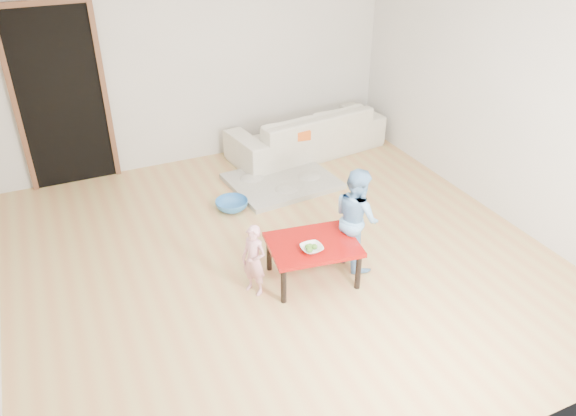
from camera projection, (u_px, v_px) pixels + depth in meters
floor at (280, 256)px, 5.49m from camera, size 5.00×5.00×0.01m
back_wall at (196, 59)px, 6.79m from camera, size 5.00×0.02×2.60m
right_wall at (503, 93)px, 5.72m from camera, size 0.02×5.00×2.60m
doorway at (61, 100)px, 6.34m from camera, size 1.02×0.08×2.11m
sofa at (306, 131)px, 7.40m from camera, size 2.15×1.07×0.60m
cushion at (289, 132)px, 6.99m from camera, size 0.48×0.44×0.12m
red_table at (313, 261)px, 5.08m from camera, size 0.86×0.70×0.39m
bowl at (312, 248)px, 4.86m from camera, size 0.19×0.19×0.05m
broccoli at (312, 248)px, 4.86m from camera, size 0.12×0.12×0.06m
child_pink at (254, 260)px, 4.85m from camera, size 0.26×0.29×0.67m
child_blue at (356, 218)px, 5.15m from camera, size 0.38×0.49×0.99m
basin at (232, 205)px, 6.23m from camera, size 0.36×0.36×0.11m
blanket at (282, 181)px, 6.77m from camera, size 1.29×1.11×0.06m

